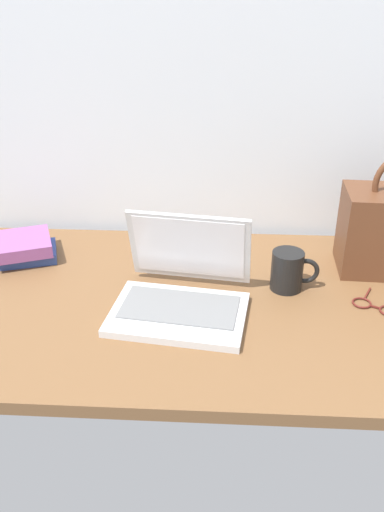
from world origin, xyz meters
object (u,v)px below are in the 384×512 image
Objects in this scene: remote_control_near at (162,251)px; book_stack at (23,248)px; laptop at (182,290)px; eyeglasses at (376,306)px; coffee_mug at (288,270)px.

book_stack is (-0.38, -0.05, 0.02)m from remote_control_near.
laptop is 0.28m from remote_control_near.
book_stack is (-0.92, 0.20, 0.03)m from eyeglasses.
eyeglasses is 0.65× the size of book_stack.
laptop is 1.65× the size of book_stack.
laptop reaches higher than eyeglasses.
coffee_mug reaches higher than eyeglasses.
laptop is 0.51m from book_stack.
remote_control_near is at bearing 153.91° from coffee_mug.
coffee_mug is 0.90× the size of eyeglasses.
remote_control_near reaches higher than eyeglasses.
coffee_mug is (0.26, 0.10, 0.01)m from laptop.
laptop is 2.54× the size of eyeglasses.
laptop is at bearing -73.59° from remote_control_near.
coffee_mug is 0.73m from book_stack.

